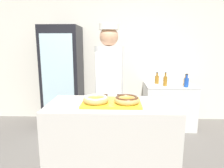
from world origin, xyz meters
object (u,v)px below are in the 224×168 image
at_px(chest_freezer, 168,105).
at_px(bottle_amber_b, 157,79).
at_px(serving_tray, 112,102).
at_px(donut_light_glaze, 96,99).
at_px(donut_chocolate_glaze, 127,99).
at_px(bottle_amber_b_b, 165,81).
at_px(beverage_fridge, 63,77).
at_px(brownie_back_left, 103,97).
at_px(bottle_blue, 186,82).
at_px(baker_person, 109,90).
at_px(bottle_amber, 186,81).
at_px(brownie_back_right, 121,97).

distance_m(chest_freezer, bottle_amber_b, 0.53).
xyz_separation_m(serving_tray, donut_light_glaze, (-0.15, -0.05, 0.05)).
height_order(donut_chocolate_glaze, bottle_amber_b_b, bottle_amber_b_b).
bearing_deg(bottle_amber_b_b, beverage_fridge, 176.05).
bearing_deg(brownie_back_left, chest_freezer, 55.70).
distance_m(beverage_fridge, bottle_amber_b, 1.76).
bearing_deg(donut_chocolate_glaze, bottle_blue, 55.25).
relative_size(donut_light_glaze, beverage_fridge, 0.14).
height_order(donut_chocolate_glaze, beverage_fridge, beverage_fridge).
xyz_separation_m(serving_tray, donut_chocolate_glaze, (0.15, -0.05, 0.05)).
bearing_deg(baker_person, beverage_fridge, 129.44).
bearing_deg(bottle_amber_b, chest_freezer, -19.77).
distance_m(serving_tray, bottle_amber, 2.11).
distance_m(brownie_back_left, bottle_amber, 2.08).
bearing_deg(beverage_fridge, serving_tray, -60.37).
relative_size(chest_freezer, bottle_blue, 3.82).
relative_size(bottle_amber_b, bottle_amber_b_b, 0.88).
bearing_deg(donut_chocolate_glaze, bottle_amber_b, 71.30).
distance_m(brownie_back_right, bottle_amber_b, 1.82).
bearing_deg(brownie_back_right, serving_tray, -129.31).
distance_m(donut_chocolate_glaze, bottle_amber, 2.06).
distance_m(serving_tray, donut_chocolate_glaze, 0.16).
xyz_separation_m(chest_freezer, bottle_blue, (0.23, -0.22, 0.49)).
xyz_separation_m(baker_person, beverage_fridge, (-0.92, 1.12, -0.02)).
relative_size(beverage_fridge, chest_freezer, 2.10).
distance_m(baker_person, beverage_fridge, 1.45).
height_order(baker_person, bottle_amber_b, baker_person).
relative_size(serving_tray, baker_person, 0.33).
xyz_separation_m(donut_chocolate_glaze, brownie_back_right, (-0.05, 0.17, -0.02)).
bearing_deg(beverage_fridge, donut_light_glaze, -64.91).
bearing_deg(beverage_fridge, bottle_amber, -1.17).
relative_size(bottle_amber, bottle_amber_b_b, 0.84).
bearing_deg(donut_light_glaze, donut_chocolate_glaze, 0.00).
height_order(chest_freezer, bottle_amber_b_b, bottle_amber_b_b).
relative_size(brownie_back_right, chest_freezer, 0.11).
xyz_separation_m(beverage_fridge, bottle_blue, (2.21, -0.21, -0.04)).
relative_size(donut_chocolate_glaze, brownie_back_right, 2.60).
relative_size(serving_tray, donut_light_glaze, 2.30).
xyz_separation_m(brownie_back_left, bottle_amber_b, (0.88, 1.69, -0.10)).
height_order(brownie_back_right, baker_person, baker_person).
relative_size(serving_tray, bottle_amber, 2.84).
relative_size(beverage_fridge, bottle_amber_b, 8.64).
bearing_deg(bottle_amber, bottle_amber_b, 165.10).
relative_size(brownie_back_right, bottle_amber_b, 0.45).
relative_size(brownie_back_right, bottle_blue, 0.42).
relative_size(brownie_back_left, bottle_amber_b_b, 0.40).
height_order(serving_tray, donut_chocolate_glaze, donut_chocolate_glaze).
height_order(donut_light_glaze, beverage_fridge, beverage_fridge).
bearing_deg(bottle_blue, bottle_amber, 75.82).
relative_size(donut_chocolate_glaze, bottle_amber_b_b, 1.04).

